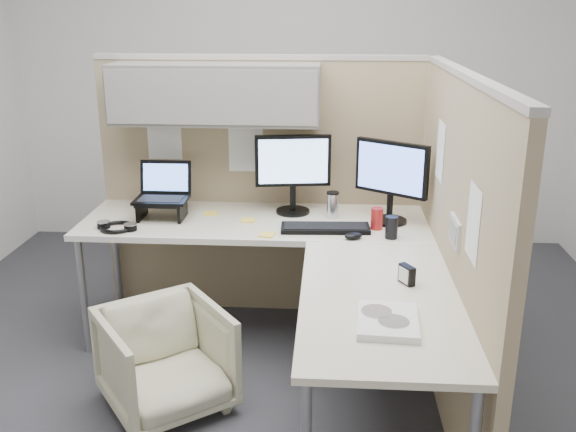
# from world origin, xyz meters

# --- Properties ---
(ground) EXTENTS (4.50, 4.50, 0.00)m
(ground) POSITION_xyz_m (0.00, 0.00, 0.00)
(ground) COLOR #313035
(ground) RESTS_ON ground
(partition_back) EXTENTS (2.00, 0.36, 1.63)m
(partition_back) POSITION_xyz_m (-0.22, 0.83, 1.10)
(partition_back) COLOR tan
(partition_back) RESTS_ON ground
(partition_right) EXTENTS (0.07, 2.03, 1.63)m
(partition_right) POSITION_xyz_m (0.90, -0.07, 0.82)
(partition_right) COLOR tan
(partition_right) RESTS_ON ground
(desk) EXTENTS (2.00, 1.98, 0.73)m
(desk) POSITION_xyz_m (0.12, 0.13, 0.69)
(desk) COLOR beige
(desk) RESTS_ON ground
(office_chair) EXTENTS (0.75, 0.75, 0.57)m
(office_chair) POSITION_xyz_m (-0.46, -0.24, 0.28)
(office_chair) COLOR #C1BB99
(office_chair) RESTS_ON ground
(monitor_left) EXTENTS (0.44, 0.20, 0.47)m
(monitor_left) POSITION_xyz_m (0.10, 0.68, 1.00)
(monitor_left) COLOR black
(monitor_left) RESTS_ON desk
(monitor_right) EXTENTS (0.38, 0.27, 0.47)m
(monitor_right) POSITION_xyz_m (0.66, 0.54, 1.00)
(monitor_right) COLOR black
(monitor_right) RESTS_ON desk
(laptop_station) EXTENTS (0.30, 0.26, 0.31)m
(laptop_station) POSITION_xyz_m (-0.65, 0.55, 0.85)
(laptop_station) COLOR black
(laptop_station) RESTS_ON desk
(keyboard) EXTENTS (0.49, 0.18, 0.02)m
(keyboard) POSITION_xyz_m (0.30, 0.38, 0.74)
(keyboard) COLOR black
(keyboard) RESTS_ON desk
(mouse) EXTENTS (0.12, 0.10, 0.04)m
(mouse) POSITION_xyz_m (0.45, 0.25, 0.75)
(mouse) COLOR black
(mouse) RESTS_ON desk
(travel_mug) EXTENTS (0.07, 0.07, 0.15)m
(travel_mug) POSITION_xyz_m (0.33, 0.60, 0.81)
(travel_mug) COLOR silver
(travel_mug) RESTS_ON desk
(soda_can_green) EXTENTS (0.07, 0.07, 0.12)m
(soda_can_green) POSITION_xyz_m (0.65, 0.28, 0.79)
(soda_can_green) COLOR black
(soda_can_green) RESTS_ON desk
(soda_can_silver) EXTENTS (0.07, 0.07, 0.12)m
(soda_can_silver) POSITION_xyz_m (0.58, 0.42, 0.79)
(soda_can_silver) COLOR #B21E1E
(soda_can_silver) RESTS_ON desk
(sticky_note_b) EXTENTS (0.09, 0.09, 0.01)m
(sticky_note_b) POSITION_xyz_m (-0.01, 0.27, 0.73)
(sticky_note_b) COLOR yellow
(sticky_note_b) RESTS_ON desk
(sticky_note_d) EXTENTS (0.08, 0.08, 0.01)m
(sticky_note_d) POSITION_xyz_m (-0.15, 0.51, 0.73)
(sticky_note_d) COLOR yellow
(sticky_note_d) RESTS_ON desk
(sticky_note_c) EXTENTS (0.09, 0.09, 0.01)m
(sticky_note_c) POSITION_xyz_m (-0.38, 0.62, 0.73)
(sticky_note_c) COLOR yellow
(sticky_note_c) RESTS_ON desk
(headphones) EXTENTS (0.23, 0.22, 0.03)m
(headphones) POSITION_xyz_m (-0.85, 0.32, 0.74)
(headphones) COLOR black
(headphones) RESTS_ON desk
(paper_stack) EXTENTS (0.25, 0.31, 0.03)m
(paper_stack) POSITION_xyz_m (0.55, -0.70, 0.75)
(paper_stack) COLOR white
(paper_stack) RESTS_ON desk
(desk_clock) EXTENTS (0.07, 0.09, 0.09)m
(desk_clock) POSITION_xyz_m (0.66, -0.31, 0.77)
(desk_clock) COLOR black
(desk_clock) RESTS_ON desk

